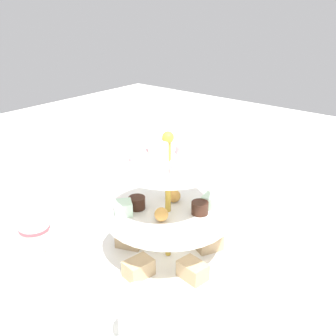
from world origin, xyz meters
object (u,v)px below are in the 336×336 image
tiered_serving_stand (168,223)px  teacup_with_saucer (36,238)px  water_glass_short_left (29,278)px  water_glass_mid_back (141,326)px  butter_knife_right (95,200)px  water_glass_tall_right (215,178)px

tiered_serving_stand → teacup_with_saucer: (0.22, 0.14, -0.05)m
water_glass_short_left → teacup_with_saucer: (0.11, -0.08, -0.01)m
tiered_serving_stand → water_glass_mid_back: (-0.11, 0.19, -0.03)m
butter_knife_right → tiered_serving_stand: bearing=92.6°
tiered_serving_stand → water_glass_short_left: tiered_serving_stand is taller
water_glass_tall_right → butter_knife_right: 0.29m
water_glass_short_left → butter_knife_right: 0.34m
tiered_serving_stand → water_glass_short_left: size_ratio=4.22×
water_glass_tall_right → teacup_with_saucer: (0.17, 0.37, -0.04)m
teacup_with_saucer → water_glass_mid_back: water_glass_mid_back is taller
water_glass_short_left → water_glass_mid_back: (-0.22, -0.03, 0.02)m
water_glass_tall_right → water_glass_short_left: 0.46m
water_glass_tall_right → butter_knife_right: bearing=35.7°
teacup_with_saucer → water_glass_tall_right: bearing=-113.8°
butter_knife_right → water_glass_mid_back: 0.48m
butter_knife_right → water_glass_mid_back: water_glass_mid_back is taller
water_glass_short_left → teacup_with_saucer: water_glass_short_left is taller
teacup_with_saucer → water_glass_mid_back: 0.34m
tiered_serving_stand → water_glass_short_left: (0.11, 0.22, -0.04)m
tiered_serving_stand → butter_knife_right: size_ratio=1.62×
tiered_serving_stand → water_glass_mid_back: size_ratio=2.79×
butter_knife_right → water_glass_mid_back: bearing=73.2°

